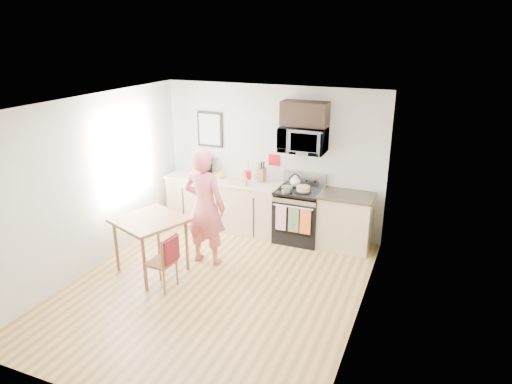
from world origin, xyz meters
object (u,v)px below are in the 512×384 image
at_px(microwave, 303,140).
at_px(person, 205,207).
at_px(range, 299,216).
at_px(cake, 303,189).
at_px(chair, 167,256).
at_px(dining_table, 150,225).

distance_m(microwave, person, 1.98).
bearing_deg(range, cake, -41.05).
bearing_deg(person, chair, 84.57).
relative_size(dining_table, cake, 3.66).
distance_m(microwave, dining_table, 2.81).
relative_size(range, chair, 1.40).
height_order(person, dining_table, person).
height_order(microwave, cake, microwave).
xyz_separation_m(microwave, cake, (0.08, -0.17, -0.79)).
bearing_deg(microwave, person, -127.98).
xyz_separation_m(microwave, person, (-1.10, -1.41, -0.84)).
distance_m(microwave, chair, 2.91).
distance_m(dining_table, cake, 2.56).
relative_size(person, cake, 6.65).
relative_size(person, chair, 2.22).
relative_size(range, dining_table, 1.14).
xyz_separation_m(person, dining_table, (-0.62, -0.56, -0.17)).
bearing_deg(person, microwave, -128.16).
xyz_separation_m(range, microwave, (-0.00, 0.10, 1.32)).
bearing_deg(chair, microwave, 66.69).
distance_m(person, cake, 1.72).
bearing_deg(microwave, range, -89.94).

